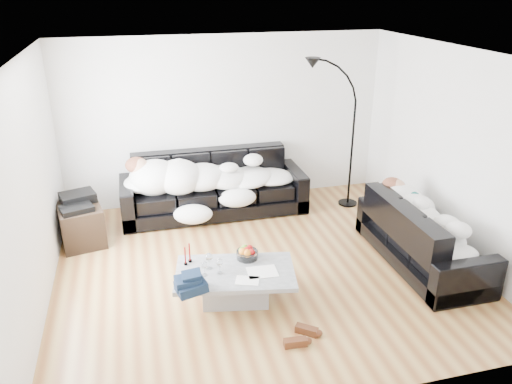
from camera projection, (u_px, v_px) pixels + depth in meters
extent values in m
plane|color=brown|center=(262.00, 267.00, 6.26)|extent=(5.00, 5.00, 0.00)
cube|color=silver|center=(225.00, 121.00, 7.75)|extent=(5.00, 0.02, 2.60)
cube|color=silver|center=(30.00, 191.00, 5.18)|extent=(0.02, 4.50, 2.60)
cube|color=silver|center=(453.00, 153.00, 6.32)|extent=(0.02, 4.50, 2.60)
plane|color=white|center=(263.00, 54.00, 5.24)|extent=(5.00, 5.00, 0.00)
cube|color=black|center=(214.00, 185.00, 7.58)|extent=(2.77, 0.96, 0.90)
cube|color=black|center=(423.00, 234.00, 6.22)|extent=(0.85, 1.99, 0.80)
ellipsoid|color=#0D5B54|center=(397.00, 192.00, 6.63)|extent=(0.42, 0.38, 0.20)
cube|color=#939699|center=(235.00, 286.00, 5.55)|extent=(1.42, 0.99, 0.38)
cylinder|color=white|center=(247.00, 252.00, 5.69)|extent=(0.31, 0.31, 0.15)
cylinder|color=white|center=(209.00, 261.00, 5.48)|extent=(0.08, 0.08, 0.19)
cylinder|color=white|center=(204.00, 269.00, 5.36)|extent=(0.08, 0.08, 0.17)
cylinder|color=white|center=(220.00, 266.00, 5.40)|extent=(0.08, 0.08, 0.18)
cylinder|color=maroon|center=(185.00, 256.00, 5.55)|extent=(0.05, 0.05, 0.22)
cylinder|color=maroon|center=(190.00, 253.00, 5.60)|extent=(0.05, 0.05, 0.23)
cube|color=silver|center=(262.00, 272.00, 5.45)|extent=(0.34, 0.27, 0.01)
cube|color=silver|center=(247.00, 280.00, 5.29)|extent=(0.29, 0.25, 0.01)
cube|color=black|center=(81.00, 223.00, 6.79)|extent=(0.69, 0.88, 0.54)
cube|color=black|center=(77.00, 200.00, 6.66)|extent=(0.52, 0.46, 0.13)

